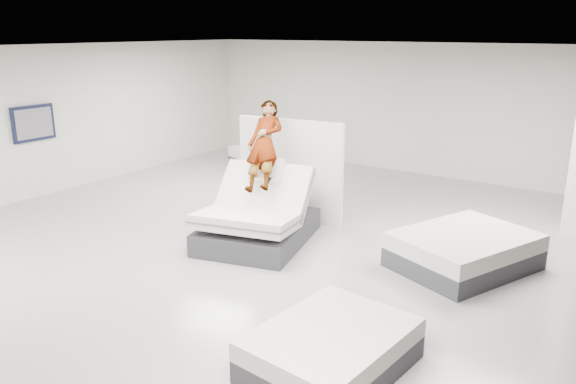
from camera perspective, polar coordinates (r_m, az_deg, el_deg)
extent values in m
plane|color=#A7A69E|center=(8.73, -4.76, -7.50)|extent=(14.00, 14.00, 0.00)
plane|color=#27272A|center=(8.00, -5.31, 13.98)|extent=(14.00, 14.00, 0.00)
cube|color=silver|center=(14.25, 13.15, 8.15)|extent=(12.00, 0.04, 3.20)
cube|color=silver|center=(12.82, -26.48, 6.00)|extent=(0.04, 14.00, 3.20)
cube|color=#3B3B40|center=(9.61, -3.02, -4.01)|extent=(2.04, 2.42, 0.37)
cube|color=white|center=(9.67, -2.40, 0.07)|extent=(1.75, 1.28, 0.90)
cube|color=#5D5D62|center=(9.67, -2.40, 0.07)|extent=(1.74, 1.16, 0.77)
cube|color=white|center=(9.05, -4.30, -2.94)|extent=(1.79, 1.42, 0.35)
cube|color=#5D5D62|center=(9.05, -4.30, -2.94)|extent=(1.81, 1.43, 0.15)
cube|color=silver|center=(9.66, -2.21, 2.24)|extent=(0.66, 0.53, 0.40)
imported|color=slate|center=(9.55, -2.43, 2.98)|extent=(0.99, 1.70, 1.31)
cube|color=black|center=(9.20, -1.97, 1.19)|extent=(0.08, 0.15, 0.08)
cube|color=white|center=(10.53, 0.22, 2.25)|extent=(2.11, 0.37, 1.92)
cube|color=#3B3B40|center=(9.00, 17.37, -6.44)|extent=(2.14, 2.41, 0.30)
cube|color=white|center=(8.91, 17.52, -4.81)|extent=(2.14, 2.41, 0.25)
cube|color=#3B3B40|center=(6.25, 4.38, -16.53)|extent=(1.47, 1.86, 0.26)
cube|color=white|center=(6.13, 4.42, -14.66)|extent=(1.47, 1.86, 0.22)
cube|color=#3B3B40|center=(14.43, -1.46, 2.81)|extent=(2.42, 2.12, 0.30)
cube|color=white|center=(14.36, -1.47, 3.89)|extent=(2.42, 2.12, 0.25)
cube|color=black|center=(13.02, -24.45, 6.38)|extent=(0.05, 0.95, 0.75)
cube|color=#89775B|center=(12.99, -24.38, 6.38)|extent=(0.02, 0.82, 0.62)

